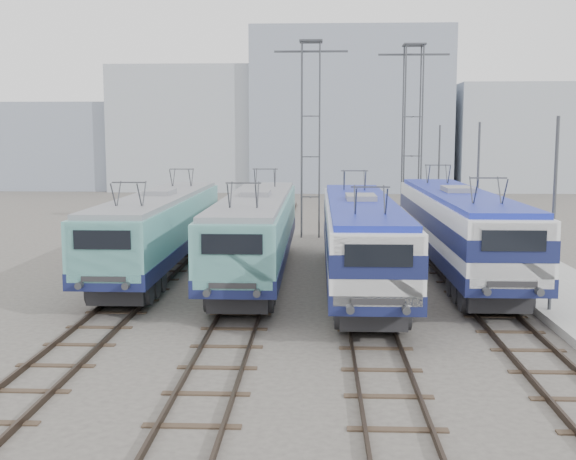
# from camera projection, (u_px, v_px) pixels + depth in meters

# --- Properties ---
(ground) EXTENTS (160.00, 160.00, 0.00)m
(ground) POSITION_uv_depth(u_px,v_px,m) (302.00, 330.00, 23.65)
(ground) COLOR #514C47
(platform) EXTENTS (4.00, 70.00, 0.30)m
(platform) POSITION_uv_depth(u_px,v_px,m) (542.00, 280.00, 31.13)
(platform) COLOR #9E9E99
(platform) RESTS_ON ground
(locomotive_far_left) EXTENTS (2.83, 17.90, 3.37)m
(locomotive_far_left) POSITION_uv_depth(u_px,v_px,m) (160.00, 226.00, 32.94)
(locomotive_far_left) COLOR #141A46
(locomotive_far_left) RESTS_ON ground
(locomotive_center_left) EXTENTS (2.87, 18.11, 3.41)m
(locomotive_center_left) POSITION_uv_depth(u_px,v_px,m) (256.00, 228.00, 31.87)
(locomotive_center_left) COLOR #141A46
(locomotive_center_left) RESTS_ON ground
(locomotive_center_right) EXTENTS (2.88, 18.20, 3.42)m
(locomotive_center_right) POSITION_uv_depth(u_px,v_px,m) (361.00, 234.00, 29.71)
(locomotive_center_right) COLOR #141A46
(locomotive_center_right) RESTS_ON ground
(locomotive_far_right) EXTENTS (2.98, 18.86, 3.55)m
(locomotive_far_right) POSITION_uv_depth(u_px,v_px,m) (458.00, 224.00, 32.25)
(locomotive_far_right) COLOR #141A46
(locomotive_far_right) RESTS_ON ground
(catenary_tower_west) EXTENTS (4.50, 1.20, 12.00)m
(catenary_tower_west) POSITION_uv_depth(u_px,v_px,m) (311.00, 130.00, 44.57)
(catenary_tower_west) COLOR #3F4247
(catenary_tower_west) RESTS_ON ground
(catenary_tower_east) EXTENTS (4.50, 1.20, 12.00)m
(catenary_tower_east) POSITION_uv_depth(u_px,v_px,m) (412.00, 130.00, 46.28)
(catenary_tower_east) COLOR #3F4247
(catenary_tower_east) RESTS_ON ground
(mast_front) EXTENTS (0.12, 0.12, 7.00)m
(mast_front) POSITION_uv_depth(u_px,v_px,m) (553.00, 219.00, 24.81)
(mast_front) COLOR #3F4247
(mast_front) RESTS_ON ground
(mast_mid) EXTENTS (0.12, 0.12, 7.00)m
(mast_mid) POSITION_uv_depth(u_px,v_px,m) (477.00, 191.00, 36.70)
(mast_mid) COLOR #3F4247
(mast_mid) RESTS_ON ground
(mast_rear) EXTENTS (0.12, 0.12, 7.00)m
(mast_rear) POSITION_uv_depth(u_px,v_px,m) (439.00, 177.00, 48.58)
(mast_rear) COLOR #3F4247
(mast_rear) RESTS_ON ground
(building_west) EXTENTS (18.00, 12.00, 14.00)m
(building_west) POSITION_uv_depth(u_px,v_px,m) (195.00, 129.00, 84.73)
(building_west) COLOR #A3ACB6
(building_west) RESTS_ON ground
(building_center) EXTENTS (22.00, 14.00, 18.00)m
(building_center) POSITION_uv_depth(u_px,v_px,m) (349.00, 112.00, 83.71)
(building_center) COLOR #8791A4
(building_center) RESTS_ON ground
(building_east) EXTENTS (16.00, 12.00, 12.00)m
(building_east) POSITION_uv_depth(u_px,v_px,m) (522.00, 138.00, 83.26)
(building_east) COLOR #A3ACB6
(building_east) RESTS_ON ground
(building_far_west) EXTENTS (14.00, 10.00, 10.00)m
(building_far_west) POSITION_uv_depth(u_px,v_px,m) (62.00, 146.00, 85.66)
(building_far_west) COLOR #8791A4
(building_far_west) RESTS_ON ground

